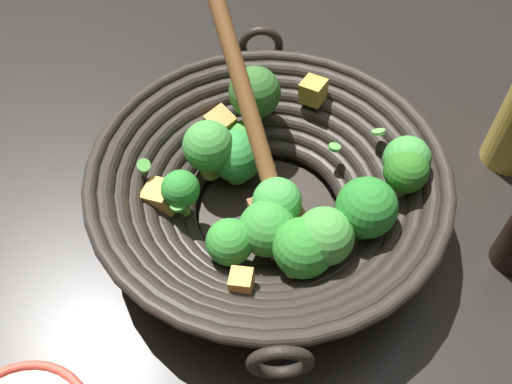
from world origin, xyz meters
The scene contains 2 objects.
ground_plane centered at (0.00, 0.00, 0.00)m, with size 4.00×4.00×0.00m, color black.
wok centered at (0.00, 0.00, 0.06)m, with size 0.36×0.40×0.24m.
Camera 1 is at (-0.07, 0.34, 0.50)m, focal length 38.62 mm.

